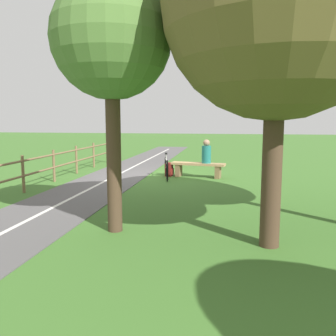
% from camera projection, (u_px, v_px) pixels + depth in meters
% --- Properties ---
extents(ground_plane, '(80.00, 80.00, 0.00)m').
position_uv_depth(ground_plane, '(155.00, 177.00, 12.49)').
color(ground_plane, '#3D6B28').
extents(paved_path, '(3.12, 36.04, 0.02)m').
position_uv_depth(paved_path, '(68.00, 200.00, 8.84)').
color(paved_path, '#565454').
rests_on(paved_path, ground_plane).
extents(path_centre_line, '(0.90, 31.99, 0.00)m').
position_uv_depth(path_centre_line, '(68.00, 200.00, 8.84)').
color(path_centre_line, silver).
rests_on(path_centre_line, paved_path).
extents(bench, '(1.94, 0.70, 0.51)m').
position_uv_depth(bench, '(198.00, 167.00, 12.43)').
color(bench, '#A88456').
rests_on(bench, ground_plane).
extents(person_seated, '(0.36, 0.36, 0.82)m').
position_uv_depth(person_seated, '(206.00, 153.00, 12.26)').
color(person_seated, '#1E6B66').
rests_on(person_seated, bench).
extents(bicycle, '(0.47, 1.73, 0.87)m').
position_uv_depth(bicycle, '(166.00, 168.00, 12.17)').
color(bicycle, black).
rests_on(bicycle, ground_plane).
extents(backpack, '(0.28, 0.35, 0.48)m').
position_uv_depth(backpack, '(169.00, 170.00, 12.72)').
color(backpack, maroon).
rests_on(backpack, ground_plane).
extents(fence_roadside, '(0.37, 9.09, 1.04)m').
position_uv_depth(fence_roadside, '(66.00, 160.00, 12.38)').
color(fence_roadside, brown).
rests_on(fence_roadside, ground_plane).
extents(tree_mid_field, '(2.06, 2.06, 4.40)m').
position_uv_depth(tree_mid_field, '(111.00, 41.00, 6.01)').
color(tree_mid_field, '#473323').
rests_on(tree_mid_field, ground_plane).
extents(tree_far_left, '(3.48, 3.48, 5.45)m').
position_uv_depth(tree_far_left, '(278.00, 3.00, 5.18)').
color(tree_far_left, '#473323').
rests_on(tree_far_left, ground_plane).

